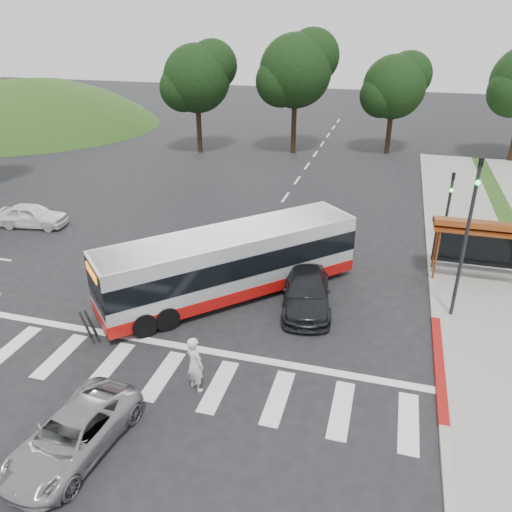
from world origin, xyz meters
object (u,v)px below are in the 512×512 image
(pedestrian, at_px, (195,364))
(silver_suv_south, at_px, (73,435))
(transit_bus, at_px, (231,265))
(dark_sedan, at_px, (306,290))

(pedestrian, relative_size, silver_suv_south, 0.45)
(transit_bus, distance_m, pedestrian, 6.15)
(transit_bus, distance_m, silver_suv_south, 9.56)
(pedestrian, relative_size, dark_sedan, 0.42)
(dark_sedan, distance_m, silver_suv_south, 10.55)
(pedestrian, bearing_deg, dark_sedan, -82.50)
(transit_bus, relative_size, silver_suv_south, 2.60)
(transit_bus, xyz_separation_m, pedestrian, (0.77, -6.08, -0.47))
(transit_bus, xyz_separation_m, dark_sedan, (3.25, 0.03, -0.77))
(pedestrian, distance_m, dark_sedan, 6.59)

